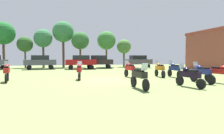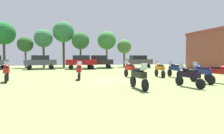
% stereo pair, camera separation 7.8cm
% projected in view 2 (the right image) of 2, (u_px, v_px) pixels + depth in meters
% --- Properties ---
extents(ground_plane, '(44.00, 52.00, 0.02)m').
position_uv_depth(ground_plane, '(104.00, 80.00, 15.54)').
color(ground_plane, olive).
extents(motorcycle_1, '(0.79, 2.16, 1.44)m').
position_uv_depth(motorcycle_1, '(189.00, 76.00, 11.77)').
color(motorcycle_1, black).
rests_on(motorcycle_1, ground).
extents(motorcycle_3, '(0.66, 2.21, 1.48)m').
position_uv_depth(motorcycle_3, '(202.00, 73.00, 13.55)').
color(motorcycle_3, black).
rests_on(motorcycle_3, ground).
extents(motorcycle_4, '(0.81, 2.17, 1.49)m').
position_uv_depth(motorcycle_4, '(219.00, 73.00, 13.49)').
color(motorcycle_4, black).
rests_on(motorcycle_4, ground).
extents(motorcycle_5, '(0.62, 2.26, 1.48)m').
position_uv_depth(motorcycle_5, '(174.00, 69.00, 17.17)').
color(motorcycle_5, black).
rests_on(motorcycle_5, ground).
extents(motorcycle_6, '(0.68, 2.18, 1.49)m').
position_uv_depth(motorcycle_6, '(130.00, 69.00, 17.25)').
color(motorcycle_6, black).
rests_on(motorcycle_6, ground).
extents(motorcycle_8, '(0.62, 2.27, 1.50)m').
position_uv_depth(motorcycle_8, '(139.00, 76.00, 11.11)').
color(motorcycle_8, black).
rests_on(motorcycle_8, ground).
extents(motorcycle_9, '(0.62, 2.24, 1.46)m').
position_uv_depth(motorcycle_9, '(79.00, 71.00, 15.73)').
color(motorcycle_9, black).
rests_on(motorcycle_9, ground).
extents(motorcycle_10, '(0.73, 2.13, 1.51)m').
position_uv_depth(motorcycle_10, '(7.00, 72.00, 14.23)').
color(motorcycle_10, black).
rests_on(motorcycle_10, ground).
extents(motorcycle_11, '(0.62, 2.20, 1.48)m').
position_uv_depth(motorcycle_11, '(160.00, 69.00, 17.55)').
color(motorcycle_11, black).
rests_on(motorcycle_11, ground).
extents(car_1, '(4.42, 2.11, 2.00)m').
position_uv_depth(car_1, '(99.00, 61.00, 29.91)').
color(car_1, black).
rests_on(car_1, ground).
extents(car_2, '(4.55, 2.54, 2.00)m').
position_uv_depth(car_2, '(40.00, 61.00, 27.78)').
color(car_2, black).
rests_on(car_2, ground).
extents(car_3, '(4.39, 2.02, 2.00)m').
position_uv_depth(car_3, '(138.00, 61.00, 31.10)').
color(car_3, black).
rests_on(car_3, ground).
extents(car_5, '(4.33, 1.88, 2.00)m').
position_uv_depth(car_5, '(81.00, 61.00, 28.03)').
color(car_5, black).
rests_on(car_5, ground).
extents(tree_1, '(3.23, 3.23, 6.24)m').
position_uv_depth(tree_1, '(107.00, 41.00, 34.06)').
color(tree_1, brown).
rests_on(tree_1, ground).
extents(tree_2, '(3.55, 3.55, 7.76)m').
position_uv_depth(tree_2, '(63.00, 32.00, 32.95)').
color(tree_2, brown).
rests_on(tree_2, ground).
extents(tree_3, '(2.95, 2.95, 6.27)m').
position_uv_depth(tree_3, '(43.00, 39.00, 31.87)').
color(tree_3, '#4D4229').
rests_on(tree_3, ground).
extents(tree_4, '(2.50, 2.50, 4.83)m').
position_uv_depth(tree_4, '(124.00, 47.00, 34.48)').
color(tree_4, brown).
rests_on(tree_4, ground).
extents(tree_5, '(3.55, 3.55, 7.22)m').
position_uv_depth(tree_5, '(4.00, 33.00, 30.22)').
color(tree_5, brown).
rests_on(tree_5, ground).
extents(tree_7, '(2.92, 2.92, 5.92)m').
position_uv_depth(tree_7, '(80.00, 41.00, 32.34)').
color(tree_7, brown).
rests_on(tree_7, ground).
extents(tree_9, '(2.48, 2.48, 5.02)m').
position_uv_depth(tree_9, '(25.00, 44.00, 31.19)').
color(tree_9, brown).
rests_on(tree_9, ground).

